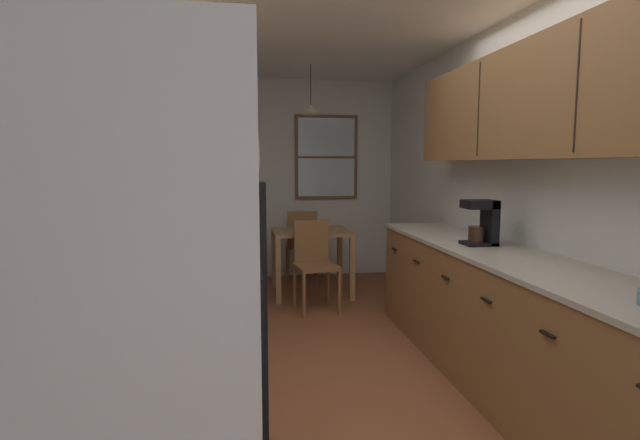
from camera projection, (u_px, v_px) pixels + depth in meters
name	position (u px, v px, depth m)	size (l,w,h in m)	color
ground_plane	(329.00, 347.00, 3.93)	(12.00, 12.00, 0.00)	brown
wall_left	(149.00, 191.00, 3.58)	(0.10, 9.00, 2.55)	silver
wall_right	(491.00, 188.00, 4.00)	(0.10, 9.00, 2.55)	silver
wall_back	(294.00, 179.00, 6.39)	(4.40, 0.10, 2.55)	silver
ceiling_slab	(330.00, 14.00, 3.64)	(4.40, 9.00, 0.08)	white
refrigerator	(142.00, 362.00, 1.41)	(0.70, 0.74, 1.79)	silver
stove_range	(172.00, 391.00, 2.15)	(0.66, 0.64, 1.10)	silver
microwave_over_range	(133.00, 114.00, 2.00)	(0.39, 0.61, 0.32)	silver
counter_left	(197.00, 312.00, 3.38)	(0.64, 1.85, 0.90)	olive
upper_cabinets_left	(167.00, 105.00, 3.15)	(0.33, 1.93, 0.64)	olive
counter_right	(508.00, 324.00, 3.12)	(0.64, 3.42, 0.90)	olive
upper_cabinets_right	(544.00, 100.00, 2.94)	(0.33, 3.10, 0.70)	olive
dining_table	(311.00, 241.00, 5.50)	(0.85, 0.74, 0.73)	#A87F51
dining_chair_near	(315.00, 260.00, 4.94)	(0.45, 0.45, 0.90)	olive
dining_chair_far	(302.00, 242.00, 6.08)	(0.43, 0.43, 0.90)	olive
pendant_light	(311.00, 109.00, 5.34)	(0.27, 0.27, 0.53)	black
back_window	(326.00, 157.00, 6.35)	(0.82, 0.05, 1.09)	brown
trash_bin	(241.00, 280.00, 4.90)	(0.35, 0.35, 0.62)	#3F3F42
storage_canister	(181.00, 251.00, 2.59)	(0.13, 0.13, 0.21)	#265999
dish_towel	(252.00, 365.00, 2.36)	(0.02, 0.16, 0.24)	silver
coffee_maker	(483.00, 221.00, 3.44)	(0.22, 0.18, 0.32)	black
table_serving_bowl	(321.00, 228.00, 5.48)	(0.17, 0.17, 0.06)	silver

